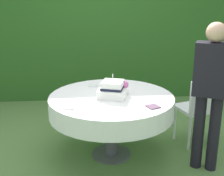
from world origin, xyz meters
TOP-DOWN VIEW (x-y plane):
  - ground_plane at (0.00, 0.00)m, footprint 20.00×20.00m
  - foliage_hedge at (0.00, 2.26)m, footprint 5.46×0.49m
  - cake_table at (0.00, 0.00)m, footprint 1.42×1.42m
  - wedding_cake at (0.02, -0.02)m, footprint 0.38×0.38m
  - serving_plate_near at (-0.19, 0.40)m, footprint 0.12×0.12m
  - serving_plate_far at (-0.46, -0.33)m, footprint 0.13×0.13m
  - napkin_stack at (0.40, -0.38)m, footprint 0.16×0.16m
  - garden_chair at (1.09, 0.16)m, footprint 0.50×0.50m
  - standing_person at (1.00, -0.37)m, footprint 0.41×0.34m

SIDE VIEW (x-z plane):
  - ground_plane at x=0.00m, z-range 0.00..0.00m
  - garden_chair at x=1.09m, z-range 0.10..0.99m
  - cake_table at x=0.00m, z-range 0.26..1.01m
  - napkin_stack at x=0.40m, z-range 0.75..0.76m
  - serving_plate_near at x=-0.19m, z-range 0.75..0.76m
  - serving_plate_far at x=-0.46m, z-range 0.75..0.76m
  - wedding_cake at x=0.02m, z-range 0.70..0.96m
  - standing_person at x=1.00m, z-range 0.13..1.73m
  - foliage_hedge at x=0.00m, z-range 0.00..2.56m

